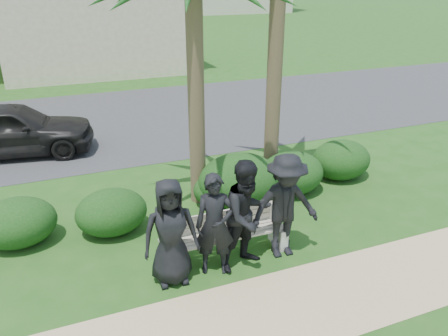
{
  "coord_description": "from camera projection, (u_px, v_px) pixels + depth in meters",
  "views": [
    {
      "loc": [
        -3.18,
        -5.98,
        4.32
      ],
      "look_at": [
        -0.4,
        1.0,
        1.01
      ],
      "focal_mm": 35.0,
      "sensor_mm": 36.0,
      "label": 1
    }
  ],
  "objects": [
    {
      "name": "man_d",
      "position": [
        285.0,
        207.0,
        7.05
      ],
      "size": [
        1.21,
        0.75,
        1.81
      ],
      "primitive_type": "imported",
      "rotation": [
        0.0,
        0.0,
        -0.07
      ],
      "color": "black",
      "rests_on": "ground"
    },
    {
      "name": "footpath",
      "position": [
        320.0,
        299.0,
        6.37
      ],
      "size": [
        30.0,
        1.6,
        0.01
      ],
      "primitive_type": "cube",
      "color": "tan",
      "rests_on": "ground"
    },
    {
      "name": "man_b",
      "position": [
        215.0,
        225.0,
        6.67
      ],
      "size": [
        0.71,
        0.58,
        1.67
      ],
      "primitive_type": "imported",
      "rotation": [
        0.0,
        0.0,
        -0.33
      ],
      "color": "black",
      "rests_on": "ground"
    },
    {
      "name": "man_c",
      "position": [
        247.0,
        215.0,
        6.79
      ],
      "size": [
        1.03,
        0.89,
        1.82
      ],
      "primitive_type": "imported",
      "rotation": [
        0.0,
        0.0,
        0.26
      ],
      "color": "black",
      "rests_on": "ground"
    },
    {
      "name": "park_bench",
      "position": [
        224.0,
        238.0,
        7.23
      ],
      "size": [
        2.12,
        0.5,
        0.74
      ],
      "rotation": [
        0.0,
        0.0,
        -0.01
      ],
      "color": "gray",
      "rests_on": "ground"
    },
    {
      "name": "ground",
      "position": [
        265.0,
        236.0,
        7.9
      ],
      "size": [
        160.0,
        160.0,
        0.0
      ],
      "primitive_type": "plane",
      "color": "#1C4B15",
      "rests_on": "ground"
    },
    {
      "name": "car_a",
      "position": [
        11.0,
        129.0,
        11.27
      ],
      "size": [
        4.27,
        2.27,
        1.38
      ],
      "primitive_type": "imported",
      "rotation": [
        0.0,
        0.0,
        1.41
      ],
      "color": "black",
      "rests_on": "ground"
    },
    {
      "name": "man_a",
      "position": [
        171.0,
        232.0,
        6.44
      ],
      "size": [
        0.87,
        0.6,
        1.7
      ],
      "primitive_type": "imported",
      "rotation": [
        0.0,
        0.0,
        -0.07
      ],
      "color": "black",
      "rests_on": "ground"
    },
    {
      "name": "hedge_d",
      "position": [
        239.0,
        179.0,
        8.85
      ],
      "size": [
        1.69,
        1.4,
        1.1
      ],
      "primitive_type": "ellipsoid",
      "color": "#0E330E",
      "rests_on": "ground"
    },
    {
      "name": "hedge_c",
      "position": [
        219.0,
        188.0,
        8.92
      ],
      "size": [
        1.09,
        0.9,
        0.71
      ],
      "primitive_type": "ellipsoid",
      "color": "#0E330E",
      "rests_on": "ground"
    },
    {
      "name": "hedge_f",
      "position": [
        341.0,
        159.0,
        10.09
      ],
      "size": [
        1.4,
        1.16,
        0.91
      ],
      "primitive_type": "ellipsoid",
      "color": "#0E330E",
      "rests_on": "ground"
    },
    {
      "name": "asphalt_street",
      "position": [
        158.0,
        116.0,
        14.71
      ],
      "size": [
        160.0,
        8.0,
        0.01
      ],
      "primitive_type": "cube",
      "color": "#2D2D30",
      "rests_on": "ground"
    },
    {
      "name": "hedge_e",
      "position": [
        292.0,
        172.0,
        9.38
      ],
      "size": [
        1.42,
        1.17,
        0.92
      ],
      "primitive_type": "ellipsoid",
      "color": "#0E330E",
      "rests_on": "ground"
    },
    {
      "name": "hedge_a",
      "position": [
        17.0,
        221.0,
        7.55
      ],
      "size": [
        1.33,
        1.1,
        0.86
      ],
      "primitive_type": "ellipsoid",
      "color": "#0E330E",
      "rests_on": "ground"
    },
    {
      "name": "hedge_b",
      "position": [
        111.0,
        211.0,
        7.91
      ],
      "size": [
        1.29,
        1.07,
        0.84
      ],
      "primitive_type": "ellipsoid",
      "color": "#0E330E",
      "rests_on": "ground"
    }
  ]
}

